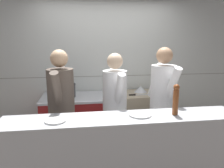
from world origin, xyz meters
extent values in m
cube|color=silver|center=(0.00, 1.48, 1.30)|extent=(8.00, 0.06, 2.60)
cube|color=gray|center=(0.00, 1.45, 1.15)|extent=(8.00, 0.00, 0.01)
cube|color=maroon|center=(-0.57, 1.08, 0.42)|extent=(1.13, 0.70, 0.84)
cube|color=#B7BABF|center=(-0.57, 1.08, 0.86)|extent=(1.15, 0.71, 0.04)
cube|color=#B7BABF|center=(-0.57, 0.75, 0.48)|extent=(1.01, 0.03, 0.10)
cube|color=gray|center=(0.55, 1.08, 0.45)|extent=(1.08, 0.65, 0.89)
cube|color=black|center=(0.55, 0.78, 0.05)|extent=(1.06, 0.04, 0.10)
cube|color=#B7BABF|center=(-0.02, -0.31, 0.49)|extent=(2.65, 0.45, 0.99)
cylinder|color=#2D2D33|center=(-0.70, 1.06, 0.99)|extent=(0.24, 0.24, 0.22)
cylinder|color=#2D2D33|center=(-0.70, 1.06, 1.09)|extent=(0.26, 0.26, 0.01)
cone|color=#B7BABF|center=(0.57, 1.15, 0.95)|extent=(0.23, 0.23, 0.11)
cube|color=#B7BABF|center=(0.57, 0.95, 0.90)|extent=(0.28, 0.05, 0.01)
cube|color=black|center=(0.37, 0.94, 0.90)|extent=(0.11, 0.03, 0.02)
cylinder|color=white|center=(-0.75, -0.34, 1.00)|extent=(0.22, 0.22, 0.02)
cylinder|color=white|center=(0.17, -0.29, 1.00)|extent=(0.26, 0.26, 0.02)
cylinder|color=brown|center=(0.57, -0.32, 1.13)|extent=(0.06, 0.06, 0.29)
sphere|color=brown|center=(0.57, -0.32, 1.31)|extent=(0.07, 0.07, 0.07)
cube|color=black|center=(-0.74, 0.29, 0.40)|extent=(0.31, 0.22, 0.80)
cylinder|color=brown|center=(-0.74, 0.29, 1.12)|extent=(0.38, 0.38, 0.66)
sphere|color=#D8AD84|center=(-0.74, 0.29, 1.59)|extent=(0.22, 0.22, 0.22)
cylinder|color=brown|center=(-0.72, 0.49, 1.20)|extent=(0.14, 0.34, 0.55)
cylinder|color=brown|center=(-0.76, 0.08, 1.20)|extent=(0.14, 0.34, 0.55)
cube|color=black|center=(-0.02, 0.36, 0.38)|extent=(0.30, 0.22, 0.77)
cylinder|color=white|center=(-0.02, 0.36, 1.09)|extent=(0.37, 0.37, 0.64)
sphere|color=beige|center=(-0.02, 0.36, 1.53)|extent=(0.22, 0.22, 0.22)
cylinder|color=white|center=(-0.04, 0.56, 1.16)|extent=(0.14, 0.33, 0.53)
cylinder|color=white|center=(0.01, 0.17, 1.16)|extent=(0.14, 0.33, 0.53)
cube|color=black|center=(0.67, 0.35, 0.40)|extent=(0.33, 0.25, 0.80)
cylinder|color=white|center=(0.67, 0.35, 1.14)|extent=(0.41, 0.41, 0.66)
sphere|color=tan|center=(0.67, 0.35, 1.61)|extent=(0.23, 0.23, 0.23)
cylinder|color=white|center=(0.63, 0.55, 1.21)|extent=(0.17, 0.35, 0.56)
cylinder|color=white|center=(0.72, 0.15, 1.21)|extent=(0.17, 0.35, 0.56)
camera|label=1|loc=(-0.47, -2.54, 1.83)|focal=35.00mm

